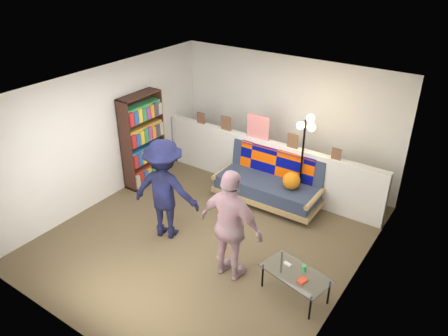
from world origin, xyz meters
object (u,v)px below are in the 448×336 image
at_px(coffee_table, 296,275).
at_px(floor_lamp, 305,143).
at_px(person_left, 165,189).
at_px(person_right, 231,226).
at_px(futon_sofa, 271,182).
at_px(bookshelf, 143,143).

bearing_deg(coffee_table, floor_lamp, 114.23).
height_order(person_left, person_right, person_right).
bearing_deg(person_right, person_left, -7.77).
relative_size(floor_lamp, person_right, 1.02).
distance_m(futon_sofa, floor_lamp, 0.98).
relative_size(coffee_table, floor_lamp, 0.58).
distance_m(futon_sofa, bookshelf, 2.52).
bearing_deg(bookshelf, person_right, -24.46).
bearing_deg(futon_sofa, person_right, -76.21).
bearing_deg(person_right, bookshelf, -22.54).
bearing_deg(futon_sofa, bookshelf, -162.18).
height_order(futon_sofa, coffee_table, futon_sofa).
bearing_deg(futon_sofa, coffee_table, -53.08).
bearing_deg(coffee_table, bookshelf, 163.09).
relative_size(bookshelf, floor_lamp, 1.04).
relative_size(floor_lamp, person_left, 1.03).
xyz_separation_m(bookshelf, floor_lamp, (2.87, 0.93, 0.38)).
bearing_deg(coffee_table, futon_sofa, 126.92).
height_order(bookshelf, person_right, bookshelf).
height_order(coffee_table, person_left, person_left).
height_order(futon_sofa, bookshelf, bookshelf).
distance_m(bookshelf, floor_lamp, 3.04).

